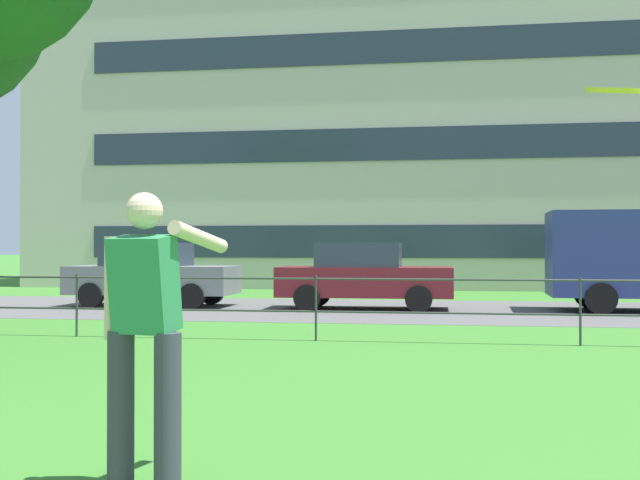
# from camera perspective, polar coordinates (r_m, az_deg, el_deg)

# --- Properties ---
(street_strip) EXTENTS (80.00, 7.08, 0.01)m
(street_strip) POSITION_cam_1_polar(r_m,az_deg,el_deg) (18.86, 8.85, -4.85)
(street_strip) COLOR #565454
(street_strip) RESTS_ON ground
(park_fence) EXTENTS (35.11, 0.04, 1.00)m
(park_fence) POSITION_cam_1_polar(r_m,az_deg,el_deg) (12.41, 8.65, -4.03)
(park_fence) COLOR #333833
(park_fence) RESTS_ON ground
(person_thrower) EXTENTS (0.62, 0.76, 1.76)m
(person_thrower) POSITION_cam_1_polar(r_m,az_deg,el_deg) (5.00, -12.03, -6.02)
(person_thrower) COLOR #383842
(person_thrower) RESTS_ON ground
(frisbee) EXTENTS (0.33, 0.33, 0.08)m
(frisbee) POSITION_cam_1_polar(r_m,az_deg,el_deg) (4.10, 19.79, 9.75)
(frisbee) COLOR yellow
(car_grey_right) EXTENTS (4.01, 1.84, 1.54)m
(car_grey_right) POSITION_cam_1_polar(r_m,az_deg,el_deg) (20.46, -11.60, -2.33)
(car_grey_right) COLOR slate
(car_grey_right) RESTS_ON ground
(car_maroon_far_right) EXTENTS (4.02, 1.86, 1.54)m
(car_maroon_far_right) POSITION_cam_1_polar(r_m,az_deg,el_deg) (19.03, 3.08, -2.48)
(car_maroon_far_right) COLOR maroon
(car_maroon_far_right) RESTS_ON ground
(apartment_building_background) EXTENTS (35.94, 15.51, 13.44)m
(apartment_building_background) POSITION_cam_1_polar(r_m,az_deg,el_deg) (35.55, 13.18, 8.06)
(apartment_building_background) COLOR beige
(apartment_building_background) RESTS_ON ground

